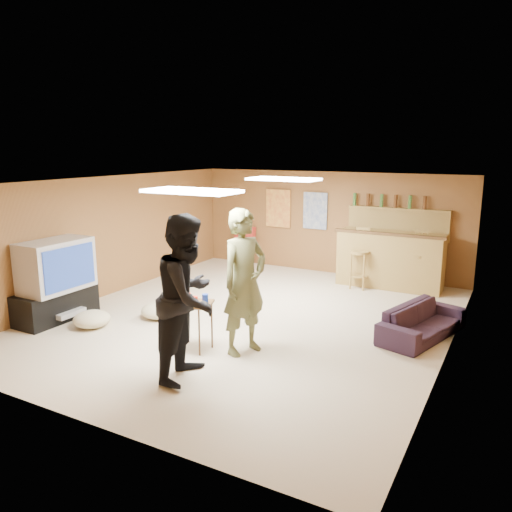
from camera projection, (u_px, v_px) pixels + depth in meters
The scene contains 32 objects.
ground at pixel (250, 319), 8.05m from camera, with size 7.00×7.00×0.00m, color #C0AE92.
ceiling at pixel (250, 182), 7.58m from camera, with size 6.00×7.00×0.02m, color silver.
wall_back at pixel (329, 223), 10.82m from camera, with size 6.00×0.02×2.20m, color brown.
wall_front at pixel (73, 318), 4.82m from camera, with size 6.00×0.02×2.20m, color brown.
wall_left at pixel (109, 236), 9.22m from camera, with size 0.02×7.00×2.20m, color brown.
wall_right at pixel (453, 275), 6.42m from camera, with size 0.02×7.00×2.20m, color brown.
tv_stand at pixel (56, 304), 7.98m from camera, with size 0.55×1.30×0.50m, color black.
dvd_box at pixel (66, 312), 7.90m from camera, with size 0.35×0.50×0.08m, color #B2B2B7.
tv_body at pixel (56, 265), 7.81m from camera, with size 0.60×1.10×0.80m, color #B2B2B7.
tv_screen at pixel (70, 268), 7.67m from camera, with size 0.02×0.95×0.65m, color navy.
bar_counter at pixel (390, 260), 9.77m from camera, with size 2.00×0.60×1.10m, color olive.
bar_lip at pixel (389, 234), 9.44m from camera, with size 2.10×0.12×0.05m, color #452C16.
bar_shelf at pixel (398, 209), 9.95m from camera, with size 2.00×0.18×0.05m, color olive.
bar_backing at pixel (398, 224), 10.03m from camera, with size 2.00×0.14×0.60m, color olive.
poster_left at pixel (278, 208), 11.29m from camera, with size 0.60×0.03×0.85m, color #BF3F26.
poster_right at pixel (315, 211), 10.87m from camera, with size 0.55×0.03×0.80m, color #334C99.
folding_chair_stack at pixel (244, 245), 11.72m from camera, with size 0.50×0.14×0.90m, color #AD2920.
ceiling_panel_front at pixel (192, 191), 6.30m from camera, with size 1.20×0.60×0.04m, color white.
ceiling_panel_back at pixel (284, 179), 8.62m from camera, with size 1.20×0.60×0.04m, color white.
person_olive at pixel (244, 282), 6.57m from camera, with size 0.71×0.47×1.95m, color brown.
person_black at pixel (188, 297), 5.85m from camera, with size 0.96×0.75×1.98m, color black.
sofa at pixel (422, 322), 7.24m from camera, with size 1.60×0.63×0.47m, color black.
tray_table at pixel (193, 326), 6.79m from camera, with size 0.51×0.41×0.66m, color #452C16.
cup_red_near at pixel (188, 297), 6.81m from camera, with size 0.07×0.07×0.10m, color red.
cup_red_far at pixel (195, 301), 6.63m from camera, with size 0.08×0.08×0.11m, color red.
cup_blue at pixel (205, 298), 6.71m from camera, with size 0.09×0.09×0.12m, color #1733A0.
bar_stool_left at pixel (360, 255), 9.65m from camera, with size 0.42×0.42×1.32m, color olive, non-canonical shape.
bar_stool_right at pixel (419, 259), 9.36m from camera, with size 0.42×0.42×1.32m, color olive, non-canonical shape.
cushion_near_tv at pixel (159, 310), 8.07m from camera, with size 0.57×0.57×0.26m, color #BEB086.
cushion_mid at pixel (184, 304), 8.52m from camera, with size 0.42×0.42×0.19m, color #BEB086.
cushion_far at pixel (92, 319), 7.67m from camera, with size 0.56×0.56×0.25m, color #BEB086.
bottle_row at pixel (389, 201), 9.99m from camera, with size 1.48×0.08×0.26m, color #3F7233, non-canonical shape.
Camera 1 is at (3.74, -6.67, 2.72)m, focal length 35.00 mm.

